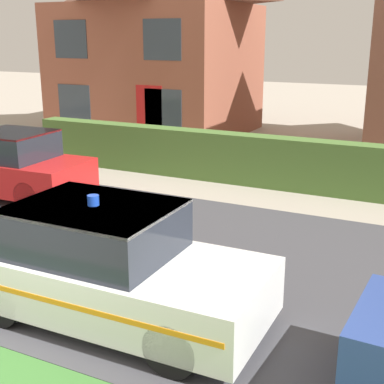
{
  "coord_description": "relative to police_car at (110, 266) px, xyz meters",
  "views": [
    {
      "loc": [
        4.52,
        -3.2,
        3.71
      ],
      "look_at": [
        0.51,
        4.92,
        1.05
      ],
      "focal_mm": 50.0,
      "sensor_mm": 36.0,
      "label": 1
    }
  ],
  "objects": [
    {
      "name": "garden_hedge",
      "position": [
        0.09,
        7.26,
        -0.11
      ],
      "size": [
        14.71,
        0.58,
        1.29
      ],
      "primitive_type": "cube",
      "color": "#4C7233",
      "rests_on": "ground"
    },
    {
      "name": "road_strip",
      "position": [
        -0.63,
        2.1,
        -0.75
      ],
      "size": [
        28.0,
        6.69,
        0.01
      ],
      "primitive_type": "cube",
      "color": "#424247",
      "rests_on": "ground"
    },
    {
      "name": "house_left",
      "position": [
        -6.76,
        13.11,
        2.6
      ],
      "size": [
        7.05,
        6.08,
        6.58
      ],
      "color": "#93513D",
      "rests_on": "ground"
    },
    {
      "name": "police_car",
      "position": [
        0.0,
        0.0,
        0.0
      ],
      "size": [
        4.1,
        1.89,
        1.7
      ],
      "rotation": [
        0.0,
        0.0,
        0.01
      ],
      "color": "black",
      "rests_on": "road_strip"
    },
    {
      "name": "neighbour_car_far",
      "position": [
        -5.55,
        3.78,
        -0.04
      ],
      "size": [
        4.12,
        1.93,
        1.54
      ],
      "rotation": [
        0.0,
        0.0,
        3.19
      ],
      "color": "black",
      "rests_on": "road_strip"
    }
  ]
}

